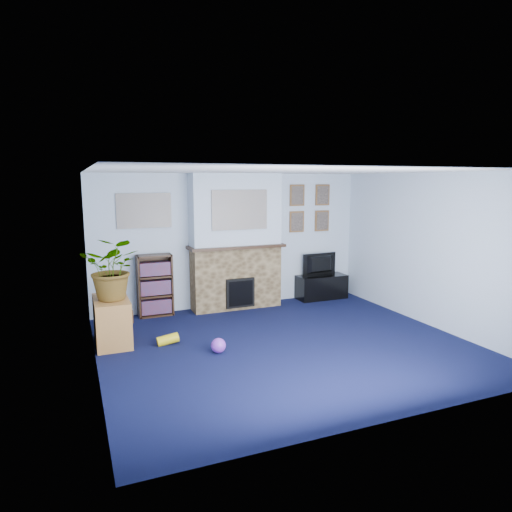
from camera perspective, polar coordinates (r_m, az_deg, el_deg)
name	(u,v)px	position (r m, az deg, el deg)	size (l,w,h in m)	color
floor	(285,344)	(6.54, 3.69, -10.97)	(5.00, 4.50, 0.01)	#0D1134
ceiling	(287,171)	(6.13, 3.93, 10.56)	(5.00, 4.50, 0.01)	white
wall_back	(232,241)	(8.28, -3.01, 1.94)	(5.00, 0.04, 2.40)	silver
wall_front	(394,300)	(4.36, 16.90, -5.29)	(5.00, 0.04, 2.40)	silver
wall_left	(92,275)	(5.62, -19.81, -2.20)	(0.04, 4.50, 2.40)	silver
wall_right	(430,250)	(7.64, 20.92, 0.70)	(0.04, 4.50, 2.40)	silver
chimney_breast	(236,243)	(8.09, -2.54, 1.66)	(1.72, 0.50, 2.40)	brown
collage_main	(240,210)	(7.84, -2.05, 5.79)	(1.00, 0.03, 0.68)	gray
collage_left	(144,211)	(7.84, -13.82, 5.52)	(0.90, 0.03, 0.58)	gray
portrait_tl	(297,195)	(8.71, 5.16, 7.57)	(0.30, 0.03, 0.40)	brown
portrait_tr	(322,195)	(8.98, 8.31, 7.56)	(0.30, 0.03, 0.40)	brown
portrait_bl	(297,222)	(8.74, 5.11, 4.29)	(0.30, 0.03, 0.40)	brown
portrait_br	(322,221)	(9.01, 8.23, 4.38)	(0.30, 0.03, 0.40)	brown
tv_stand	(321,287)	(8.99, 8.18, -3.86)	(0.97, 0.41, 0.46)	black
television	(321,264)	(8.92, 8.18, -1.05)	(0.73, 0.10, 0.42)	black
bookshelf	(155,287)	(7.92, -12.52, -3.76)	(0.58, 0.28, 1.05)	#321E12
sideboard	(112,319)	(6.77, -17.57, -7.55)	(0.46, 0.84, 0.65)	#BA7B3B
potted_plant	(113,268)	(6.56, -17.41, -1.47)	(0.79, 0.68, 0.87)	#26661E
mantel_clock	(232,241)	(8.02, -2.99, 1.84)	(0.11, 0.06, 0.15)	gold
mantel_candle	(253,240)	(8.15, -0.42, 2.05)	(0.06, 0.06, 0.18)	#B2BFC6
mantel_teddy	(204,243)	(7.87, -6.51, 1.61)	(0.14, 0.14, 0.14)	gray
mantel_can	(273,240)	(8.31, 2.20, 2.05)	(0.06, 0.06, 0.13)	blue
green_crate	(108,333)	(6.86, -18.01, -9.20)	(0.34, 0.27, 0.27)	#198C26
toy_ball	(218,346)	(6.22, -4.72, -11.18)	(0.20, 0.20, 0.20)	purple
toy_block	(108,336)	(6.87, -17.99, -9.43)	(0.20, 0.20, 0.24)	blue
toy_tube	(168,340)	(6.62, -10.96, -10.22)	(0.14, 0.14, 0.30)	yellow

